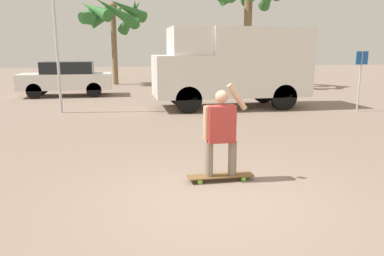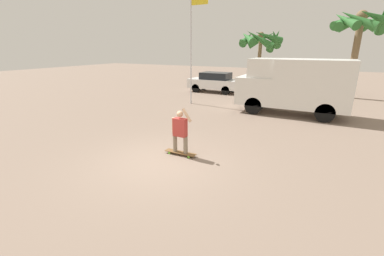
{
  "view_description": "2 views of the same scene",
  "coord_description": "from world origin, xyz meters",
  "px_view_note": "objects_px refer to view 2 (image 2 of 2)",
  "views": [
    {
      "loc": [
        -1.31,
        -4.9,
        2.15
      ],
      "look_at": [
        -0.12,
        1.23,
        0.82
      ],
      "focal_mm": 35.0,
      "sensor_mm": 36.0,
      "label": 1
    },
    {
      "loc": [
        4.26,
        -6.01,
        3.4
      ],
      "look_at": [
        0.38,
        1.39,
        0.78
      ],
      "focal_mm": 24.0,
      "sensor_mm": 36.0,
      "label": 2
    }
  ],
  "objects_px": {
    "skateboard": "(180,153)",
    "person_skateboarder": "(180,130)",
    "parked_car_white": "(215,82)",
    "palm_tree_near_van": "(359,25)",
    "camper_van": "(294,84)",
    "flagpole": "(192,41)",
    "palm_tree_center_background": "(261,39)"
  },
  "relations": [
    {
      "from": "camper_van",
      "to": "person_skateboarder",
      "type": "bearing_deg",
      "value": -108.37
    },
    {
      "from": "parked_car_white",
      "to": "palm_tree_near_van",
      "type": "relative_size",
      "value": 0.69
    },
    {
      "from": "parked_car_white",
      "to": "palm_tree_near_van",
      "type": "height_order",
      "value": "palm_tree_near_van"
    },
    {
      "from": "skateboard",
      "to": "flagpole",
      "type": "bearing_deg",
      "value": 114.79
    },
    {
      "from": "camper_van",
      "to": "flagpole",
      "type": "distance_m",
      "value": 6.35
    },
    {
      "from": "skateboard",
      "to": "person_skateboarder",
      "type": "bearing_deg",
      "value": -180.0
    },
    {
      "from": "flagpole",
      "to": "skateboard",
      "type": "bearing_deg",
      "value": -65.21
    },
    {
      "from": "skateboard",
      "to": "camper_van",
      "type": "distance_m",
      "value": 8.08
    },
    {
      "from": "camper_van",
      "to": "parked_car_white",
      "type": "bearing_deg",
      "value": 143.9
    },
    {
      "from": "palm_tree_near_van",
      "to": "palm_tree_center_background",
      "type": "bearing_deg",
      "value": 156.56
    },
    {
      "from": "person_skateboarder",
      "to": "flagpole",
      "type": "relative_size",
      "value": 0.23
    },
    {
      "from": "skateboard",
      "to": "palm_tree_center_background",
      "type": "distance_m",
      "value": 18.02
    },
    {
      "from": "flagpole",
      "to": "palm_tree_center_background",
      "type": "bearing_deg",
      "value": 80.65
    },
    {
      "from": "person_skateboarder",
      "to": "palm_tree_near_van",
      "type": "xyz_separation_m",
      "value": [
        5.33,
        14.38,
        3.98
      ]
    },
    {
      "from": "palm_tree_near_van",
      "to": "palm_tree_center_background",
      "type": "relative_size",
      "value": 1.16
    },
    {
      "from": "parked_car_white",
      "to": "flagpole",
      "type": "distance_m",
      "value": 5.64
    },
    {
      "from": "camper_van",
      "to": "palm_tree_near_van",
      "type": "height_order",
      "value": "palm_tree_near_van"
    },
    {
      "from": "skateboard",
      "to": "person_skateboarder",
      "type": "relative_size",
      "value": 0.72
    },
    {
      "from": "palm_tree_center_background",
      "to": "flagpole",
      "type": "bearing_deg",
      "value": -99.35
    },
    {
      "from": "skateboard",
      "to": "palm_tree_near_van",
      "type": "relative_size",
      "value": 0.19
    },
    {
      "from": "person_skateboarder",
      "to": "flagpole",
      "type": "distance_m",
      "value": 8.72
    },
    {
      "from": "camper_van",
      "to": "flagpole",
      "type": "relative_size",
      "value": 0.85
    },
    {
      "from": "skateboard",
      "to": "palm_tree_center_background",
      "type": "relative_size",
      "value": 0.21
    },
    {
      "from": "palm_tree_near_van",
      "to": "skateboard",
      "type": "bearing_deg",
      "value": -110.34
    },
    {
      "from": "skateboard",
      "to": "person_skateboarder",
      "type": "distance_m",
      "value": 0.81
    },
    {
      "from": "person_skateboarder",
      "to": "parked_car_white",
      "type": "height_order",
      "value": "person_skateboarder"
    },
    {
      "from": "person_skateboarder",
      "to": "palm_tree_center_background",
      "type": "distance_m",
      "value": 17.86
    },
    {
      "from": "camper_van",
      "to": "parked_car_white",
      "type": "distance_m",
      "value": 8.0
    },
    {
      "from": "palm_tree_center_background",
      "to": "flagpole",
      "type": "relative_size",
      "value": 0.78
    },
    {
      "from": "skateboard",
      "to": "parked_car_white",
      "type": "distance_m",
      "value": 12.87
    },
    {
      "from": "camper_van",
      "to": "palm_tree_near_van",
      "type": "distance_m",
      "value": 8.1
    },
    {
      "from": "person_skateboarder",
      "to": "parked_car_white",
      "type": "relative_size",
      "value": 0.37
    }
  ]
}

